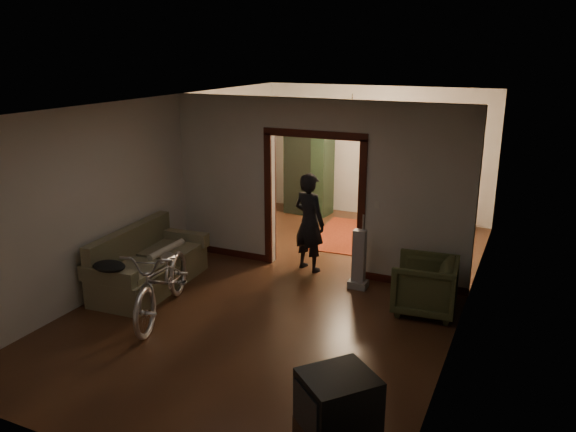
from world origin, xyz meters
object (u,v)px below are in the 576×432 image
Objects in this scene: armchair at (425,285)px; locker at (309,170)px; bicycle at (163,279)px; sofa at (149,259)px; desk at (416,211)px; person at (309,222)px.

armchair is 0.44× the size of locker.
bicycle is at bearing -68.94° from armchair.
sofa is 1.95× the size of desk.
person is 1.62× the size of desk.
desk is (2.42, -0.15, -0.60)m from locker.
person reaches higher than armchair.
sofa is 4.09m from armchair.
armchair is at bearing 8.68° from bicycle.
person reaches higher than desk.
desk is (1.12, 2.96, -0.45)m from person.
armchair is 0.52× the size of person.
bicycle is 1.95× the size of desk.
locker is (-0.12, 5.46, 0.46)m from bicycle.
bicycle is 2.65m from person.
sofa is at bearing -82.15° from armchair.
bicycle is at bearing -83.41° from locker.
bicycle is (0.76, -0.67, 0.07)m from sofa.
sofa is 2.59m from person.
person is (1.94, 1.68, 0.37)m from sofa.
bicycle is 1.01× the size of locker.
locker is 1.93× the size of desk.
desk is at bearing 1.69° from locker.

